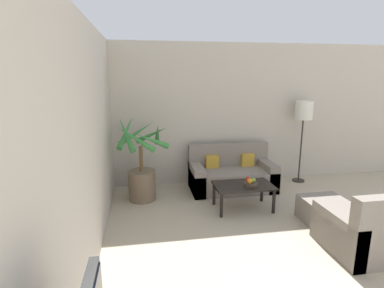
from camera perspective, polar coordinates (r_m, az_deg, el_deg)
wall_back at (r=6.27m, az=15.54°, el=5.62°), size 8.00×0.06×2.70m
wall_left at (r=2.54m, az=-22.47°, el=-4.96°), size 0.06×8.08×2.70m
potted_palm at (r=5.17m, az=-9.55°, el=-4.96°), size 0.89×0.98×1.45m
sofa_loveseat at (r=5.69m, az=7.55°, el=-5.85°), size 1.55×0.76×0.82m
floor_lamp at (r=6.21m, az=20.50°, el=5.40°), size 0.33×0.33×1.62m
coffee_table at (r=4.86m, az=9.75°, el=-8.24°), size 0.93×0.56×0.41m
fruit_bowl at (r=4.81m, az=11.12°, el=-7.51°), size 0.21×0.21×0.05m
apple_red at (r=4.82m, az=10.61°, el=-6.61°), size 0.08×0.08×0.08m
apple_green at (r=4.81m, az=11.61°, el=-6.73°), size 0.07×0.07×0.07m
orange_fruit at (r=4.74m, az=10.93°, el=-6.94°), size 0.08×0.08×0.08m
armchair at (r=4.25m, az=29.90°, el=-14.24°), size 0.81×0.85×0.84m
ottoman at (r=4.86m, az=23.79°, el=-11.47°), size 0.62×0.53×0.35m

